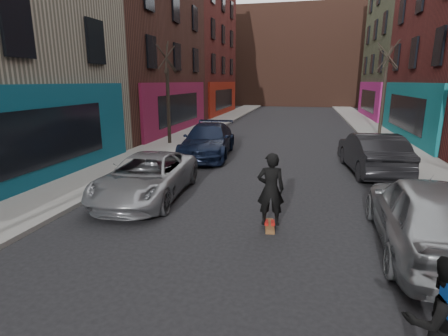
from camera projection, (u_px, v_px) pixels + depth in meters
The scene contains 12 objects.
sidewalk_left at pixel (219, 121), 31.54m from camera, with size 2.50×84.00×0.13m, color gray.
sidewalk_right at pixel (365, 125), 28.81m from camera, with size 2.50×84.00×0.13m, color gray.
building_far at pixel (299, 58), 53.07m from camera, with size 40.00×10.00×14.00m, color #47281E.
tree_left_far at pixel (168, 85), 19.38m from camera, with size 2.00×2.00×6.50m, color black, non-canonical shape.
tree_right_far at pixel (385, 82), 22.31m from camera, with size 2.00×2.00×6.80m, color black, non-canonical shape.
parked_left_far at pixel (147, 177), 10.96m from camera, with size 2.26×4.90×1.36m, color gray.
parked_left_end at pixel (208, 140), 17.00m from camera, with size 2.19×5.40×1.57m, color black.
parked_right_far at pixel (429, 215), 7.39m from camera, with size 2.01×5.00×1.70m, color #93979B.
parked_right_end at pixel (372, 153), 13.93m from camera, with size 1.71×4.91×1.62m, color black.
skateboard at pixel (269, 226), 8.79m from camera, with size 0.22×0.80×0.10m, color brown.
skateboarder at pixel (271, 189), 8.56m from camera, with size 0.67×0.44×1.84m, color black.
pedestrian at pixel (439, 323), 4.07m from camera, with size 0.90×0.74×1.69m.
Camera 1 is at (1.35, -0.71, 3.60)m, focal length 28.00 mm.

